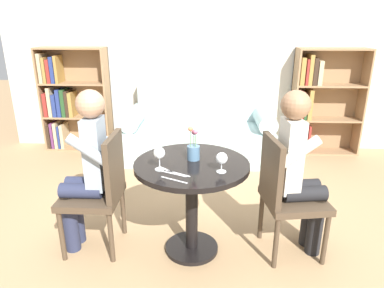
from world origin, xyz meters
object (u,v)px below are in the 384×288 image
object	(u,v)px
bookshelf_left	(68,100)
chair_right	(285,192)
flower_vase	(193,150)
wine_glass_left	(159,154)
chair_left	(100,188)
couch	(199,133)
wine_glass_right	(222,159)
bookshelf_right	(317,102)
person_left	(86,169)
person_right	(299,171)

from	to	relation	value
bookshelf_left	chair_right	distance (m)	3.27
chair_right	flower_vase	size ratio (longest dim) A/B	3.61
wine_glass_left	flower_vase	distance (m)	0.29
chair_left	flower_vase	world-z (taller)	flower_vase
couch	wine_glass_right	size ratio (longest dim) A/B	13.57
couch	bookshelf_right	bearing A→B (deg)	10.00
person_left	chair_right	bearing A→B (deg)	90.35
couch	bookshelf_right	size ratio (longest dim) A/B	1.35
bookshelf_left	wine_glass_left	size ratio (longest dim) A/B	8.59
person_left	wine_glass_left	xyz separation A→B (m)	(0.55, -0.15, 0.19)
wine_glass_left	wine_glass_right	xyz separation A→B (m)	(0.41, -0.02, -0.02)
wine_glass_right	bookshelf_left	bearing A→B (deg)	129.64
chair_right	person_right	bearing A→B (deg)	-84.55
chair_right	person_right	distance (m)	0.18
person_right	flower_vase	xyz separation A→B (m)	(-0.75, 0.02, 0.14)
wine_glass_left	flower_vase	xyz separation A→B (m)	(0.22, 0.19, -0.04)
chair_left	chair_right	world-z (taller)	same
person_left	flower_vase	distance (m)	0.78
person_right	flower_vase	bearing A→B (deg)	80.11
wine_glass_right	person_left	bearing A→B (deg)	170.31
couch	wine_glass_left	size ratio (longest dim) A/B	11.59
bookshelf_right	wine_glass_left	world-z (taller)	bookshelf_right
chair_right	person_right	size ratio (longest dim) A/B	0.73
couch	chair_right	bearing A→B (deg)	-70.83
bookshelf_left	chair_left	bearing A→B (deg)	-63.73
bookshelf_right	flower_vase	xyz separation A→B (m)	(-1.51, -2.15, 0.11)
couch	bookshelf_left	world-z (taller)	bookshelf_left
bookshelf_right	wine_glass_left	xyz separation A→B (m)	(-1.73, -2.34, 0.15)
bookshelf_left	chair_left	world-z (taller)	bookshelf_left
person_right	person_left	bearing A→B (deg)	82.55
chair_left	person_right	bearing A→B (deg)	91.25
chair_left	wine_glass_left	xyz separation A→B (m)	(0.46, -0.14, 0.34)
bookshelf_right	chair_right	xyz separation A→B (m)	(-0.85, -2.20, -0.18)
chair_left	wine_glass_left	bearing A→B (deg)	72.95
couch	person_left	bearing A→B (deg)	-111.52
bookshelf_right	wine_glass_left	bearing A→B (deg)	-126.40
couch	wine_glass_left	distance (m)	2.15
chair_right	bookshelf_right	bearing A→B (deg)	-29.50
chair_right	wine_glass_right	size ratio (longest dim) A/B	6.71
person_left	person_right	distance (m)	1.52
couch	person_left	size ratio (longest dim) A/B	1.49
chair_right	chair_left	bearing A→B (deg)	81.77
chair_left	flower_vase	distance (m)	0.74
wine_glass_left	flower_vase	size ratio (longest dim) A/B	0.63
couch	wine_glass_right	bearing A→B (deg)	-84.52
bookshelf_right	flower_vase	distance (m)	2.63
bookshelf_left	wine_glass_left	world-z (taller)	bookshelf_left
person_right	chair_right	bearing A→B (deg)	95.45
bookshelf_right	wine_glass_left	size ratio (longest dim) A/B	8.59
person_left	bookshelf_left	bearing A→B (deg)	-155.37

